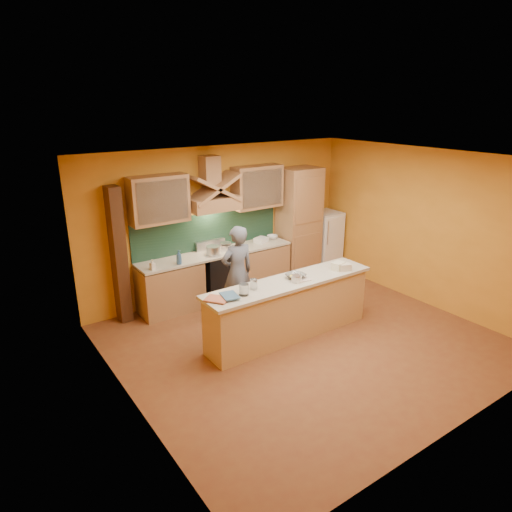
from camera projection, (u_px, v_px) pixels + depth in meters
floor at (305, 341)px, 7.12m from camera, size 5.50×5.00×0.01m
ceiling at (313, 160)px, 6.21m from camera, size 5.50×5.00×0.01m
wall_back at (221, 221)px, 8.61m from camera, size 5.50×0.02×2.80m
wall_front at (468, 322)px, 4.72m from camera, size 5.50×0.02×2.80m
wall_left at (125, 302)px, 5.18m from camera, size 0.02×5.00×2.80m
wall_right at (425, 228)px, 8.15m from camera, size 0.02×5.00×2.80m
base_cabinet_left at (170, 288)px, 8.02m from camera, size 1.10×0.60×0.86m
base_cabinet_right at (259, 267)px, 9.04m from camera, size 1.10×0.60×0.86m
counter_top at (216, 253)px, 8.37m from camera, size 3.00×0.62×0.04m
stove at (217, 276)px, 8.52m from camera, size 0.60×0.58×0.90m
backsplash at (208, 231)px, 8.48m from camera, size 3.00×0.03×0.70m
range_hood at (214, 203)px, 8.11m from camera, size 0.92×0.50×0.24m
hood_chimney at (210, 170)px, 8.00m from camera, size 0.30×0.30×0.50m
upper_cabinet_left at (159, 199)px, 7.57m from camera, size 1.00×0.35×0.80m
upper_cabinet_right at (257, 187)px, 8.65m from camera, size 1.00×0.35×0.80m
pantry_column at (299, 224)px, 9.34m from camera, size 0.80×0.60×2.30m
fridge at (324, 241)px, 9.91m from camera, size 0.58×0.60×1.30m
trim_column_left at (119, 256)px, 7.47m from camera, size 0.20×0.30×2.30m
island_body at (289, 310)px, 7.16m from camera, size 2.80×0.55×0.88m
island_top at (290, 282)px, 7.00m from camera, size 2.90×0.62×0.05m
person at (237, 273)px, 7.67m from camera, size 0.61×0.41×1.63m
pot_large at (213, 251)px, 8.21m from camera, size 0.32×0.32×0.16m
pot_small at (226, 248)px, 8.47m from camera, size 0.24×0.24×0.13m
soap_bottle_a at (153, 265)px, 7.49m from camera, size 0.09×0.09×0.18m
soap_bottle_b at (179, 257)px, 7.72m from camera, size 0.13×0.13×0.25m
bowl_back at (272, 237)px, 9.16m from camera, size 0.25×0.25×0.07m
dish_rack at (261, 240)px, 8.93m from camera, size 0.30×0.27×0.09m
book_lower at (213, 303)px, 6.20m from camera, size 0.37×0.39×0.03m
book_upper at (222, 297)px, 6.33m from camera, size 0.27×0.33×0.02m
jar_large at (244, 289)px, 6.45m from camera, size 0.15×0.15×0.17m
jar_small at (254, 284)px, 6.65m from camera, size 0.13×0.13×0.15m
kitchen_scale at (296, 279)px, 6.91m from camera, size 0.13×0.13×0.09m
mixing_bowl at (296, 276)px, 7.07m from camera, size 0.34×0.34×0.07m
cloth at (302, 279)px, 7.01m from camera, size 0.25×0.21×0.02m
grocery_bag_a at (338, 266)px, 7.42m from camera, size 0.22×0.19×0.13m
grocery_bag_b at (345, 267)px, 7.40m from camera, size 0.23×0.21×0.11m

